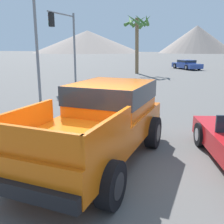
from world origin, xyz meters
name	(u,v)px	position (x,y,z in m)	size (l,w,h in m)	color
ground_plane	(95,171)	(0.00, 0.00, 0.00)	(320.00, 320.00, 0.00)	#5B5956
orange_pickup_truck	(102,117)	(-0.15, 0.78, 1.04)	(2.33, 5.18, 1.81)	orange
parked_car_blue	(187,64)	(-1.30, 29.97, 0.60)	(4.19, 4.66, 1.16)	#334C9E
traffic_light_main	(65,34)	(-8.22, 12.36, 3.66)	(0.38, 3.44, 5.23)	slate
street_lamp_post	(34,1)	(-5.95, 6.05, 4.81)	(0.90, 0.24, 8.05)	slate
palm_tree_tall	(138,29)	(-5.56, 22.16, 4.54)	(2.92, 2.73, 5.99)	brown
distant_mountain_range	(205,37)	(-3.78, 124.27, 7.12)	(145.61, 59.96, 21.14)	gray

